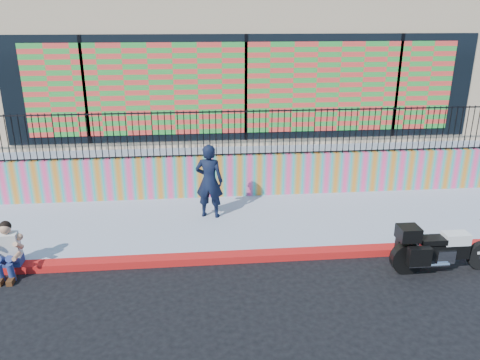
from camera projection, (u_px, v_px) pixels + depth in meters
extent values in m
plane|color=black|center=(267.00, 259.00, 9.57)|extent=(90.00, 90.00, 0.00)
cube|color=red|center=(267.00, 255.00, 9.55)|extent=(16.00, 0.30, 0.15)
cube|color=#969EB4|center=(257.00, 222.00, 11.10)|extent=(16.00, 3.00, 0.15)
cube|color=#FF4383|center=(249.00, 175.00, 12.39)|extent=(16.00, 0.20, 1.10)
cube|color=#969EB4|center=(233.00, 132.00, 17.19)|extent=(16.00, 10.00, 1.25)
cube|color=tan|center=(233.00, 59.00, 16.13)|extent=(14.00, 8.00, 4.00)
cube|color=black|center=(246.00, 89.00, 12.49)|extent=(12.60, 0.04, 2.80)
cube|color=#FE4338|center=(246.00, 89.00, 12.46)|extent=(11.48, 0.02, 2.40)
cylinder|color=black|center=(407.00, 259.00, 8.97)|extent=(0.59, 0.12, 0.59)
cube|color=black|center=(446.00, 250.00, 8.99)|extent=(0.84, 0.25, 0.30)
cube|color=silver|center=(443.00, 254.00, 9.02)|extent=(0.36, 0.30, 0.27)
cube|color=silver|center=(456.00, 238.00, 8.92)|extent=(0.49, 0.28, 0.21)
cube|color=black|center=(432.00, 240.00, 8.89)|extent=(0.49, 0.30, 0.11)
cube|color=black|center=(408.00, 233.00, 8.79)|extent=(0.39, 0.37, 0.27)
cube|color=black|center=(419.00, 256.00, 8.67)|extent=(0.43, 0.16, 0.36)
cube|color=black|center=(407.00, 243.00, 9.17)|extent=(0.43, 0.16, 0.36)
imported|color=black|center=(209.00, 181.00, 10.94)|extent=(0.73, 0.57, 1.78)
cube|color=navy|center=(13.00, 260.00, 9.04)|extent=(0.36, 0.28, 0.18)
cube|color=silver|center=(9.00, 245.00, 8.88)|extent=(0.38, 0.27, 0.54)
sphere|color=tan|center=(5.00, 229.00, 8.72)|extent=(0.21, 0.21, 0.21)
cube|color=#472814|center=(0.00, 281.00, 8.68)|extent=(0.11, 0.26, 0.10)
cube|color=#472814|center=(11.00, 281.00, 8.70)|extent=(0.11, 0.26, 0.10)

